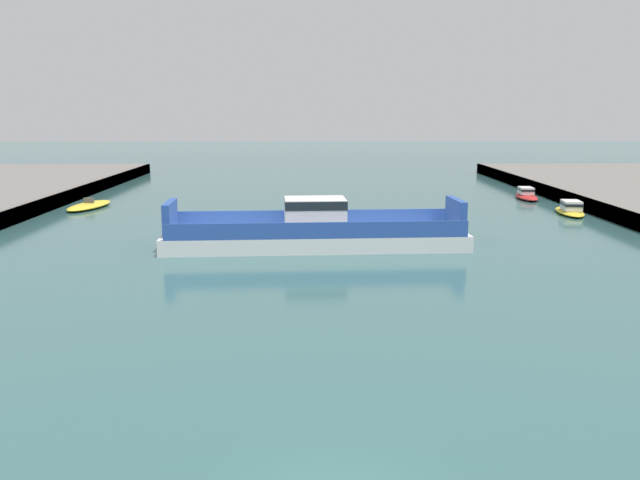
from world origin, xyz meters
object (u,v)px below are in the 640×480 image
moored_boat_mid_right (526,195)px  moored_boat_mid_left (570,209)px  chain_ferry (315,232)px  moored_boat_far_left (89,205)px

moored_boat_mid_right → moored_boat_mid_left: bearing=-87.0°
moored_boat_mid_left → moored_boat_mid_right: moored_boat_mid_left is taller
moored_boat_mid_left → chain_ferry: bearing=-147.9°
moored_boat_mid_right → moored_boat_far_left: size_ratio=0.77×
chain_ferry → moored_boat_mid_right: bearing=48.3°
moored_boat_mid_left → moored_boat_mid_right: bearing=93.0°
moored_boat_far_left → moored_boat_mid_left: bearing=-5.9°
moored_boat_far_left → moored_boat_mid_right: bearing=8.0°
moored_boat_mid_left → moored_boat_far_left: (-45.74, 4.76, -0.22)m
moored_boat_mid_right → chain_ferry: bearing=-131.7°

